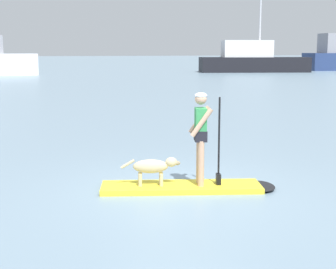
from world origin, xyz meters
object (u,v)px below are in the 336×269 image
object	(u,v)px
moored_boat_far_port	(252,60)
person_paddler	(201,132)
dog	(153,167)
paddleboard	(193,187)

from	to	relation	value
moored_boat_far_port	person_paddler	bearing A→B (deg)	-114.67
person_paddler	moored_boat_far_port	xyz separation A→B (m)	(21.59, 47.00, 0.28)
person_paddler	dog	bearing A→B (deg)	168.37
person_paddler	dog	size ratio (longest dim) A/B	1.57
dog	paddleboard	bearing A→B (deg)	-11.63
person_paddler	dog	distance (m)	1.11
paddleboard	person_paddler	world-z (taller)	person_paddler
person_paddler	moored_boat_far_port	distance (m)	51.72
paddleboard	dog	xyz separation A→B (m)	(-0.74, 0.15, 0.40)
person_paddler	moored_boat_far_port	bearing A→B (deg)	65.33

